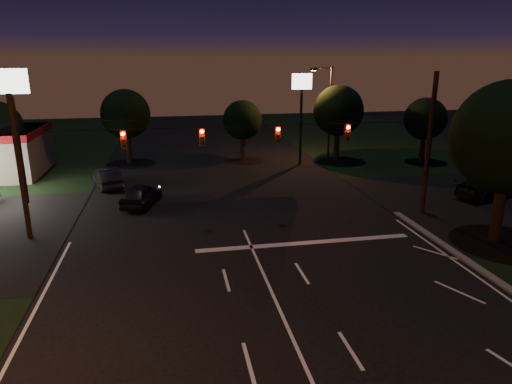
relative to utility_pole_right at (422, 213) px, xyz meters
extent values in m
cube|color=silver|center=(-9.00, -3.50, 0.01)|extent=(12.00, 0.50, 0.01)
cylinder|color=black|center=(0.00, 0.00, 0.00)|extent=(0.30, 0.30, 9.00)
cylinder|color=black|center=(-24.00, 0.00, 0.00)|extent=(0.28, 0.28, 8.00)
cylinder|color=black|center=(-12.00, 0.00, 6.00)|extent=(24.00, 0.03, 0.03)
cylinder|color=black|center=(-12.00, 0.00, 6.50)|extent=(24.00, 0.02, 0.02)
cube|color=#3F3307|center=(-18.50, 0.00, 5.45)|extent=(0.32, 0.26, 1.00)
sphere|color=#FF0705|center=(-18.50, -0.16, 5.78)|extent=(0.22, 0.22, 0.22)
sphere|color=black|center=(-18.50, -0.16, 5.45)|extent=(0.20, 0.20, 0.20)
sphere|color=black|center=(-18.50, -0.16, 5.12)|extent=(0.20, 0.20, 0.20)
cube|color=#3F3307|center=(-14.20, 0.00, 5.45)|extent=(0.32, 0.26, 1.00)
sphere|color=#FF0705|center=(-14.20, -0.16, 5.78)|extent=(0.22, 0.22, 0.22)
sphere|color=black|center=(-14.20, -0.16, 5.45)|extent=(0.20, 0.20, 0.20)
sphere|color=black|center=(-14.20, -0.16, 5.12)|extent=(0.20, 0.20, 0.20)
cube|color=#3F3307|center=(-9.80, 0.00, 5.45)|extent=(0.32, 0.26, 1.00)
sphere|color=#FF0705|center=(-9.80, -0.16, 5.78)|extent=(0.22, 0.22, 0.22)
sphere|color=black|center=(-9.80, -0.16, 5.45)|extent=(0.20, 0.20, 0.20)
sphere|color=black|center=(-9.80, -0.16, 5.12)|extent=(0.20, 0.20, 0.20)
cube|color=#3F3307|center=(-5.50, 0.00, 5.45)|extent=(0.32, 0.26, 1.00)
sphere|color=#FF0705|center=(-5.50, -0.16, 5.78)|extent=(0.22, 0.22, 0.22)
sphere|color=black|center=(-5.50, -0.16, 5.45)|extent=(0.20, 0.20, 0.20)
sphere|color=black|center=(-5.50, -0.16, 5.12)|extent=(0.20, 0.20, 0.20)
cylinder|color=black|center=(-26.00, 7.00, 3.75)|extent=(0.24, 0.24, 7.50)
cube|color=white|center=(-26.00, 7.00, 8.30)|extent=(2.20, 0.30, 1.60)
cylinder|color=black|center=(-4.00, 15.00, 3.50)|extent=(0.24, 0.24, 7.00)
cube|color=white|center=(-4.00, 15.00, 7.70)|extent=(1.80, 0.30, 1.40)
cylinder|color=black|center=(-0.50, 17.00, 4.50)|extent=(0.20, 0.20, 9.00)
cylinder|color=black|center=(-1.40, 17.00, 8.80)|extent=(1.80, 0.12, 0.12)
cube|color=black|center=(-2.30, 17.00, 8.70)|extent=(0.60, 0.35, 0.22)
cube|color=orange|center=(-2.30, 17.00, 8.58)|extent=(0.45, 0.25, 0.04)
cylinder|color=black|center=(1.50, -5.00, 2.00)|extent=(0.60, 0.60, 4.00)
sphere|color=black|center=(1.50, -5.00, 5.76)|extent=(6.00, 6.00, 6.00)
sphere|color=black|center=(0.90, -4.70, 5.62)|extent=(4.20, 4.20, 4.20)
cylinder|color=black|center=(-30.00, 15.00, 1.50)|extent=(0.49, 0.49, 3.00)
sphere|color=black|center=(-29.58, 15.32, 4.19)|extent=(3.15, 3.15, 3.15)
cylinder|color=black|center=(-20.00, 19.00, 1.62)|extent=(0.52, 0.52, 3.25)
sphere|color=black|center=(-20.00, 19.00, 4.68)|extent=(4.60, 4.60, 4.60)
sphere|color=black|center=(-19.54, 19.34, 4.54)|extent=(3.45, 3.45, 3.45)
sphere|color=black|center=(-20.46, 19.23, 4.58)|extent=(3.22, 3.22, 3.22)
cylinder|color=black|center=(-9.00, 18.00, 1.38)|extent=(0.47, 0.47, 2.75)
sphere|color=black|center=(-9.00, 18.00, 3.96)|extent=(3.80, 3.80, 3.80)
sphere|color=black|center=(-8.62, 18.28, 3.85)|extent=(2.85, 2.85, 2.85)
sphere|color=black|center=(-9.38, 18.19, 3.87)|extent=(2.66, 2.66, 2.66)
cylinder|color=black|center=(0.00, 16.00, 1.70)|extent=(0.53, 0.53, 3.40)
sphere|color=black|center=(0.00, 16.00, 4.90)|extent=(4.80, 4.80, 4.80)
sphere|color=black|center=(0.48, 16.36, 4.75)|extent=(3.60, 3.60, 3.60)
sphere|color=black|center=(-0.48, 16.24, 4.79)|extent=(3.36, 3.36, 3.36)
cylinder|color=black|center=(8.00, 14.00, 1.45)|extent=(0.48, 0.48, 2.90)
sphere|color=black|center=(8.00, 14.00, 4.18)|extent=(4.00, 4.00, 4.00)
sphere|color=black|center=(8.40, 14.30, 4.06)|extent=(3.00, 3.00, 3.00)
sphere|color=black|center=(7.60, 14.20, 4.09)|extent=(2.80, 2.80, 2.80)
imported|color=black|center=(-18.13, 5.10, 0.76)|extent=(3.06, 4.77, 1.51)
imported|color=black|center=(-21.00, 10.27, 0.77)|extent=(2.98, 4.93, 1.53)
imported|color=black|center=(6.45, 2.21, 0.78)|extent=(5.82, 3.76, 1.57)
camera|label=1|loc=(-15.98, -25.78, 9.78)|focal=32.00mm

